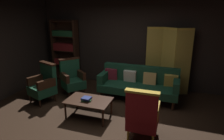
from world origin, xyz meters
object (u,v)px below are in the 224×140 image
(bookshelf, at_px, (66,49))
(book_navy_cloth, at_px, (86,98))
(book_green_cloth, at_px, (86,100))
(folding_screen, at_px, (168,60))
(velvet_couch, at_px, (139,83))
(armchair_wing_right, at_px, (72,78))
(armchair_wing_left, at_px, (44,84))
(coffee_table, at_px, (89,102))
(armchair_gilt_accent, at_px, (143,115))

(bookshelf, bearing_deg, book_navy_cloth, -49.98)
(bookshelf, xyz_separation_m, book_green_cloth, (1.81, -2.15, -0.64))
(folding_screen, height_order, book_navy_cloth, folding_screen)
(velvet_couch, bearing_deg, armchair_wing_right, -169.40)
(folding_screen, distance_m, book_green_cloth, 2.69)
(folding_screen, bearing_deg, armchair_wing_right, -157.69)
(velvet_couch, relative_size, armchair_wing_left, 2.04)
(velvet_couch, bearing_deg, coffee_table, -122.27)
(armchair_wing_left, bearing_deg, bookshelf, 101.87)
(armchair_wing_right, xyz_separation_m, book_green_cloth, (0.97, -1.07, -0.05))
(velvet_couch, bearing_deg, bookshelf, 164.71)
(velvet_couch, height_order, armchair_wing_left, armchair_wing_left)
(bookshelf, bearing_deg, coffee_table, -48.91)
(folding_screen, xyz_separation_m, bookshelf, (-3.38, 0.04, 0.09))
(armchair_wing_right, bearing_deg, velvet_couch, 10.60)
(folding_screen, xyz_separation_m, armchair_gilt_accent, (-0.25, -2.44, -0.50))
(armchair_wing_left, relative_size, armchair_wing_right, 1.00)
(folding_screen, height_order, velvet_couch, folding_screen)
(coffee_table, bearing_deg, folding_screen, 53.18)
(armchair_gilt_accent, bearing_deg, book_green_cloth, 165.73)
(velvet_couch, relative_size, armchair_gilt_accent, 2.04)
(armchair_wing_left, height_order, armchair_wing_right, same)
(folding_screen, relative_size, armchair_wing_right, 1.83)
(armchair_wing_left, distance_m, book_green_cloth, 1.50)
(bookshelf, xyz_separation_m, armchair_wing_right, (0.84, -1.09, -0.58))
(coffee_table, xyz_separation_m, armchair_wing_left, (-1.47, 0.36, 0.12))
(book_green_cloth, bearing_deg, armchair_wing_right, 132.20)
(armchair_wing_left, bearing_deg, book_navy_cloth, -15.69)
(armchair_gilt_accent, xyz_separation_m, armchair_wing_left, (-2.76, 0.74, 0.00))
(armchair_gilt_accent, height_order, armchair_wing_right, same)
(velvet_couch, height_order, book_navy_cloth, velvet_couch)
(armchair_wing_right, height_order, book_navy_cloth, armchair_wing_right)
(book_green_cloth, height_order, book_navy_cloth, book_navy_cloth)
(armchair_wing_left, relative_size, book_navy_cloth, 5.38)
(bookshelf, xyz_separation_m, armchair_wing_left, (0.37, -1.75, -0.58))
(bookshelf, bearing_deg, velvet_couch, -15.29)
(velvet_couch, relative_size, book_navy_cloth, 10.96)
(coffee_table, bearing_deg, velvet_couch, 57.73)
(armchair_wing_left, distance_m, armchair_wing_right, 0.81)
(bookshelf, relative_size, armchair_wing_right, 1.97)
(armchair_gilt_accent, relative_size, armchair_wing_right, 1.00)
(armchair_wing_left, bearing_deg, folding_screen, 29.48)
(folding_screen, relative_size, book_green_cloth, 8.70)
(book_green_cloth, xyz_separation_m, book_navy_cloth, (0.00, 0.00, 0.04))
(book_navy_cloth, bearing_deg, bookshelf, 130.02)
(folding_screen, xyz_separation_m, velvet_couch, (-0.68, -0.69, -0.53))
(armchair_wing_left, bearing_deg, armchair_wing_right, 54.41)
(velvet_couch, distance_m, armchair_wing_right, 1.89)
(bookshelf, relative_size, coffee_table, 2.05)
(bookshelf, bearing_deg, armchair_wing_right, -52.26)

